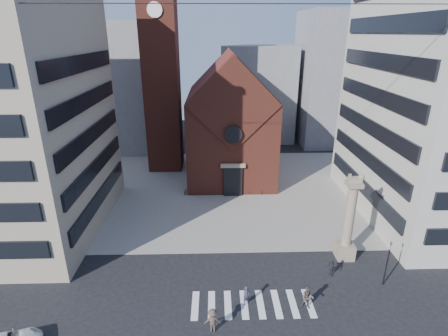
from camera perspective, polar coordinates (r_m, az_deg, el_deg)
The scene contains 21 objects.
ground at distance 32.16m, azimuth 3.04°, elevation -17.73°, with size 120.00×120.00×0.00m, color black.
piazza at distance 48.38m, azimuth 1.29°, elevation -3.42°, with size 46.00×30.00×0.05m, color gray.
zebra_crossing at distance 29.94m, azimuth 4.65°, elevation -21.28°, with size 10.20×3.20×0.01m, color white, non-canonical shape.
church at distance 51.47m, azimuth 1.03°, elevation 7.50°, with size 12.00×16.65×18.00m.
campanile at distance 53.64m, azimuth -10.24°, elevation 16.15°, with size 5.50×5.50×31.20m.
bg_block_left at distance 67.90m, azimuth -17.11°, elevation 12.55°, with size 16.00×14.00×22.00m, color gray.
bg_block_mid at distance 71.29m, azimuth 5.23°, elevation 12.12°, with size 14.00×12.00×18.00m, color gray.
bg_block_right at distance 71.66m, azimuth 18.78°, elevation 13.59°, with size 16.00×14.00×24.00m, color gray.
lion_column at distance 34.81m, azimuth 19.61°, elevation -8.89°, with size 1.63×1.60×8.68m.
traffic_light at distance 33.14m, azimuth 25.09°, elevation -13.79°, with size 0.13×0.16×4.30m.
pedestrian_0 at distance 29.39m, azimuth 3.69°, elevation -20.07°, with size 0.61×0.40×1.66m, color #353245.
pedestrian_1 at distance 29.64m, azimuth 13.46°, elevation -19.94°, with size 0.95×0.74×1.95m, color #514541.
pedestrian_2 at distance 33.51m, azimuth 17.15°, elevation -15.30°, with size 0.91×0.38×1.56m, color #26262E.
pedestrian_3 at distance 27.34m, azimuth -1.86°, elevation -23.60°, with size 1.22×0.70×1.88m, color #4C3A33.
scooter_0 at distance 47.02m, azimuth -6.10°, elevation -3.70°, with size 0.56×1.62×0.85m, color black.
scooter_1 at distance 46.90m, azimuth -4.02°, elevation -3.63°, with size 0.44×1.57×0.94m, color black.
scooter_2 at distance 46.87m, azimuth -1.93°, elevation -3.67°, with size 0.56×1.62×0.85m, color black.
scooter_3 at distance 46.87m, azimuth 0.16°, elevation -3.59°, with size 0.44×1.57×0.94m, color black.
scooter_4 at distance 46.97m, azimuth 2.25°, elevation -3.62°, with size 0.56×1.62×0.85m, color black.
scooter_5 at distance 47.09m, azimuth 4.33°, elevation -3.53°, with size 0.44×1.57×0.94m, color black.
scooter_6 at distance 47.31m, azimuth 6.38°, elevation -3.55°, with size 0.56×1.62×0.85m, color black.
Camera 1 is at (-2.33, -24.90, 20.22)m, focal length 28.00 mm.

